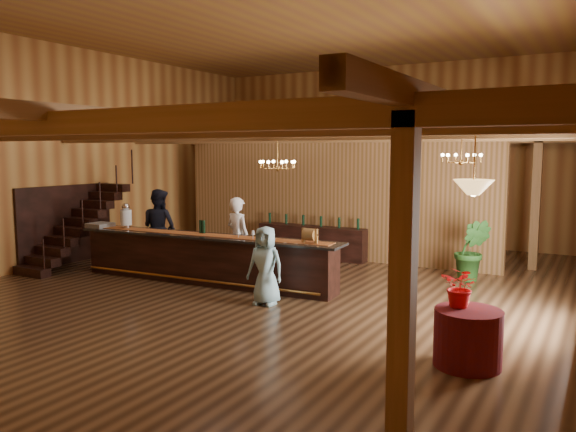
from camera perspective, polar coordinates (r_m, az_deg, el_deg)
The scene contains 26 objects.
floor at distance 12.07m, azimuth -0.90°, elevation -7.11°, with size 14.00×14.00×0.00m, color brown.
ceiling at distance 12.01m, azimuth -0.96°, elevation 19.29°, with size 14.00×14.00×0.00m, color olive.
wall_back at distance 18.10m, azimuth 10.52°, elevation 6.16°, with size 12.00×0.10×5.50m, color #B17C39.
wall_left at distance 15.66m, azimuth -20.27°, elevation 5.80°, with size 0.10×14.00×5.50m, color #B17C39.
beam_grid at distance 12.17m, azimuth 0.30°, elevation 8.39°, with size 11.90×13.90×0.39m.
support_posts at distance 11.37m, azimuth -2.20°, elevation 0.23°, with size 9.20×10.20×3.20m.
partition_wall at distance 15.11m, azimuth 4.23°, elevation 1.62°, with size 9.00×0.18×3.10m, color brown.
staircase at distance 14.88m, azimuth -20.81°, elevation -1.01°, with size 1.00×2.80×2.00m.
backroom_boxes at distance 16.96m, azimuth 7.75°, elevation -1.35°, with size 4.10×0.60×1.10m.
tasting_bar at distance 12.39m, azimuth -8.41°, elevation -4.28°, with size 6.37×1.23×1.07m.
beverage_dispenser at distance 13.69m, azimuth -16.13°, elevation -0.02°, with size 0.26×0.26×0.60m.
glass_rack_tray at distance 14.14m, azimuth -18.54°, elevation -0.87°, with size 0.50×0.50×0.10m, color gray.
raffle_drum at distance 11.03m, azimuth 2.23°, elevation -1.91°, with size 0.34×0.24×0.30m.
bar_bottle_0 at distance 12.49m, azimuth -8.85°, elevation -1.09°, with size 0.07×0.07×0.30m, color black.
bar_bottle_1 at distance 12.45m, azimuth -8.56°, elevation -1.12°, with size 0.07×0.07×0.30m, color black.
backbar_shelf at distance 15.15m, azimuth 2.45°, elevation -2.62°, with size 3.07×0.48×0.86m, color black.
round_table at distance 8.02m, azimuth 17.80°, elevation -11.72°, with size 0.89×0.89×0.77m, color #43101D.
chandelier_left at distance 12.33m, azimuth -1.07°, elevation 5.28°, with size 0.80×0.80×0.78m.
chandelier_right at distance 12.03m, azimuth 17.20°, elevation 5.68°, with size 0.80×0.80×0.63m.
pendant_lamp at distance 7.64m, azimuth 18.34°, elevation 2.80°, with size 0.52×0.52×0.90m.
bartender at distance 12.74m, azimuth -5.10°, elevation -2.19°, with size 0.67×0.44×1.84m, color white.
staff_second at distance 14.34m, azimuth -12.94°, elevation -1.16°, with size 0.94×0.73×1.93m, color black.
guest at distance 10.52m, azimuth -2.30°, elevation -5.04°, with size 0.72×0.47×1.48m, color #91C2CE.
floor_plant at distance 13.03m, azimuth 18.18°, elevation -3.31°, with size 0.76×0.62×1.39m, color #1F4817.
table_flowers at distance 7.93m, azimuth 17.19°, elevation -6.91°, with size 0.50×0.44×0.56m, color red.
table_vase at distance 8.01m, azimuth 17.35°, elevation -7.83°, with size 0.14×0.14×0.27m, color #B87E38.
Camera 1 is at (5.98, -10.08, 2.87)m, focal length 35.00 mm.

